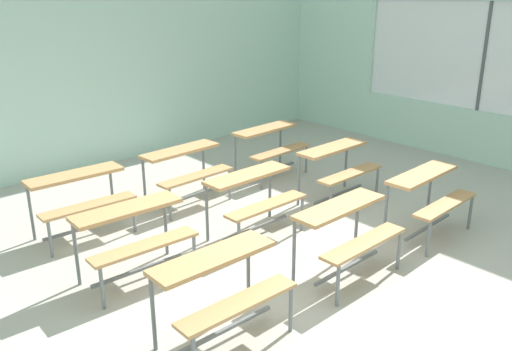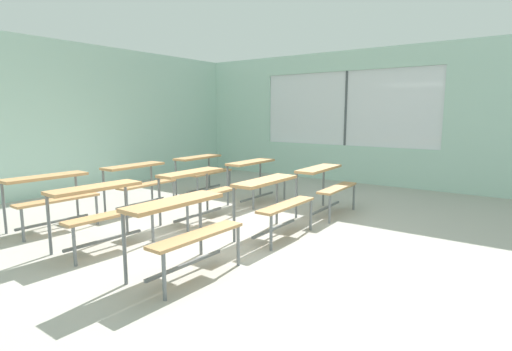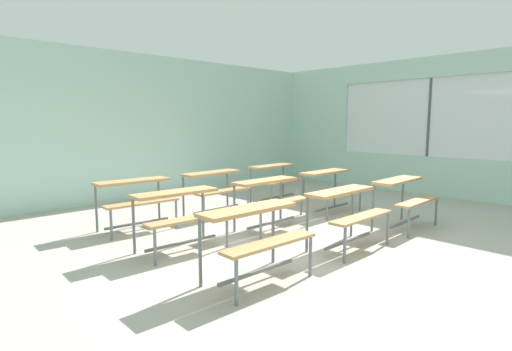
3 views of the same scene
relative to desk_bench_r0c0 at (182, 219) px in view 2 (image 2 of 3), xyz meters
The scene contains 12 objects.
ground 1.36m from the desk_bench_r0c0, 22.47° to the left, with size 10.00×9.00×0.05m, color #ADA89E.
wall_back 5.18m from the desk_bench_r0c0, 77.11° to the left, with size 10.00×0.12×3.00m, color silver.
wall_right 6.21m from the desk_bench_r0c0, ahead, with size 0.12×9.00×3.00m.
desk_bench_r0c0 is the anchor object (origin of this frame).
desk_bench_r0c1 1.58m from the desk_bench_r0c0, ahead, with size 1.11×0.61×0.74m.
desk_bench_r0c2 3.04m from the desk_bench_r0c0, ahead, with size 1.12×0.63×0.74m.
desk_bench_r1c0 1.35m from the desk_bench_r0c0, 90.70° to the left, with size 1.12×0.64×0.74m.
desk_bench_r1c1 2.00m from the desk_bench_r0c0, 40.32° to the left, with size 1.11×0.60×0.74m.
desk_bench_r1c2 3.35m from the desk_bench_r0c0, 23.41° to the left, with size 1.11×0.60×0.74m.
desk_bench_r2c0 2.64m from the desk_bench_r0c0, 89.14° to the left, with size 1.12×0.63×0.74m.
desk_bench_r2c1 3.03m from the desk_bench_r0c0, 60.05° to the left, with size 1.13×0.64×0.74m.
desk_bench_r2c2 4.08m from the desk_bench_r0c0, 40.73° to the left, with size 1.13×0.64×0.74m.
Camera 2 is at (-3.80, -3.30, 1.60)m, focal length 28.00 mm.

